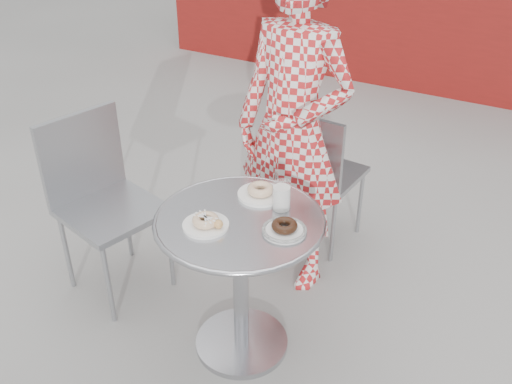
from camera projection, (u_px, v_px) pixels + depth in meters
The scene contains 9 objects.
ground at pixel (247, 345), 2.69m from camera, with size 60.00×60.00×0.00m, color #A5A29D.
bistro_table at pixel (240, 253), 2.41m from camera, with size 0.71×0.71×0.72m.
chair_far at pixel (320, 200), 3.30m from camera, with size 0.44×0.44×0.85m.
chair_left at pixel (116, 240), 2.92m from camera, with size 0.54×0.53×0.93m.
seated_person at pixel (293, 131), 2.73m from camera, with size 0.62×0.41×1.69m, color #B01B1D.
plate_far at pixel (260, 192), 2.46m from camera, with size 0.20×0.20×0.05m.
plate_near at pixel (206, 223), 2.26m from camera, with size 0.19×0.19×0.05m.
plate_checker at pixel (284, 229), 2.23m from camera, with size 0.18×0.18×0.05m.
milk_cup at pixel (281, 197), 2.35m from camera, with size 0.08×0.08×0.12m.
Camera 1 is at (0.99, -1.65, 2.01)m, focal length 40.00 mm.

